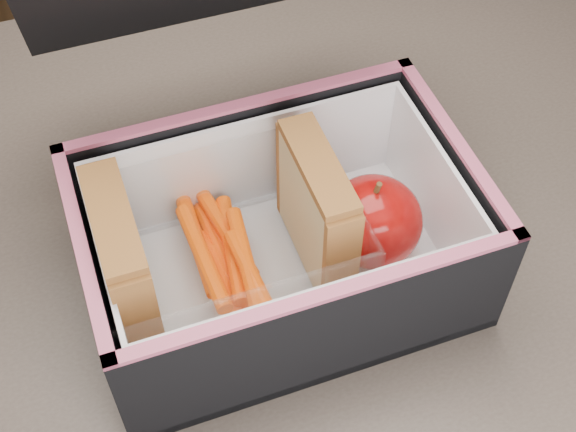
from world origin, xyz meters
name	(u,v)px	position (x,y,z in m)	size (l,w,h in m)	color
kitchen_table	(335,323)	(0.00, 0.00, 0.66)	(1.20, 0.80, 0.75)	brown
lunch_bag	(277,229)	(-0.05, 0.01, 0.81)	(0.28, 0.30, 0.25)	black
plastic_tub	(224,250)	(-0.09, 0.01, 0.80)	(0.19, 0.13, 0.08)	white
sandwich_left	(124,263)	(-0.16, 0.01, 0.82)	(0.03, 0.10, 0.11)	#D8C183
sandwich_right	(316,210)	(-0.02, 0.01, 0.82)	(0.03, 0.09, 0.10)	#D8C183
carrot_sticks	(226,261)	(-0.09, 0.01, 0.78)	(0.05, 0.16, 0.03)	#FC5709
paper_napkin	(369,246)	(0.02, 0.00, 0.77)	(0.07, 0.08, 0.01)	white
red_apple	(373,221)	(0.02, -0.01, 0.80)	(0.09, 0.09, 0.08)	#810001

